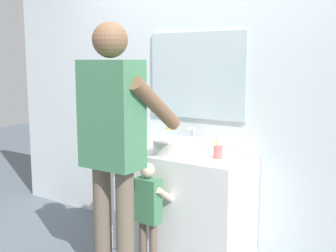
{
  "coord_description": "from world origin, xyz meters",
  "views": [
    {
      "loc": [
        1.82,
        -2.51,
        1.55
      ],
      "look_at": [
        0.0,
        0.15,
        1.05
      ],
      "focal_mm": 46.08,
      "sensor_mm": 36.0,
      "label": 1
    }
  ],
  "objects_px": {
    "child_toddler": "(149,207)",
    "adult_parent": "(114,131)",
    "soap_bottle": "(139,140)",
    "toothbrush_cup": "(218,152)"
  },
  "relations": [
    {
      "from": "child_toddler",
      "to": "adult_parent",
      "type": "height_order",
      "value": "adult_parent"
    },
    {
      "from": "child_toddler",
      "to": "soap_bottle",
      "type": "bearing_deg",
      "value": 134.98
    },
    {
      "from": "soap_bottle",
      "to": "child_toddler",
      "type": "height_order",
      "value": "soap_bottle"
    },
    {
      "from": "adult_parent",
      "to": "toothbrush_cup",
      "type": "bearing_deg",
      "value": 56.27
    },
    {
      "from": "soap_bottle",
      "to": "toothbrush_cup",
      "type": "bearing_deg",
      "value": 2.28
    },
    {
      "from": "soap_bottle",
      "to": "child_toddler",
      "type": "relative_size",
      "value": 0.2
    },
    {
      "from": "soap_bottle",
      "to": "adult_parent",
      "type": "height_order",
      "value": "adult_parent"
    },
    {
      "from": "soap_bottle",
      "to": "adult_parent",
      "type": "xyz_separation_m",
      "value": [
        0.28,
        -0.64,
        0.19
      ]
    },
    {
      "from": "soap_bottle",
      "to": "child_toddler",
      "type": "distance_m",
      "value": 0.67
    },
    {
      "from": "toothbrush_cup",
      "to": "soap_bottle",
      "type": "relative_size",
      "value": 1.25
    }
  ]
}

